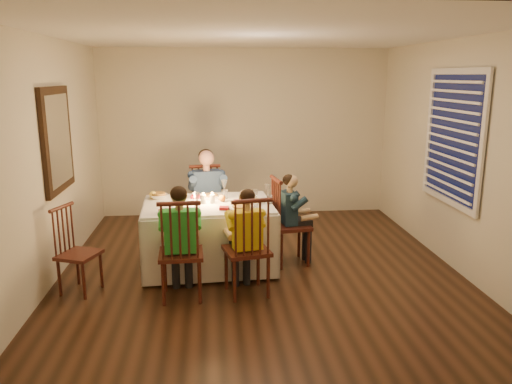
{
  "coord_description": "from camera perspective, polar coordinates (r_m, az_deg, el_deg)",
  "views": [
    {
      "loc": [
        -0.53,
        -5.34,
        2.19
      ],
      "look_at": [
        -0.03,
        0.15,
        0.9
      ],
      "focal_mm": 35.0,
      "sensor_mm": 36.0,
      "label": 1
    }
  ],
  "objects": [
    {
      "name": "ground",
      "position": [
        5.8,
        0.47,
        -9.01
      ],
      "size": [
        5.0,
        5.0,
        0.0
      ],
      "primitive_type": "plane",
      "color": "black",
      "rests_on": "ground"
    },
    {
      "name": "wall_left",
      "position": [
        5.68,
        -22.76,
        3.15
      ],
      "size": [
        0.02,
        5.0,
        2.6
      ],
      "primitive_type": "cube",
      "color": "beige",
      "rests_on": "ground"
    },
    {
      "name": "wall_right",
      "position": [
        6.08,
        22.14,
        3.81
      ],
      "size": [
        0.02,
        5.0,
        2.6
      ],
      "primitive_type": "cube",
      "color": "beige",
      "rests_on": "ground"
    },
    {
      "name": "wall_back",
      "position": [
        7.91,
        -1.29,
        6.73
      ],
      "size": [
        4.5,
        0.02,
        2.6
      ],
      "primitive_type": "cube",
      "color": "beige",
      "rests_on": "ground"
    },
    {
      "name": "ceiling",
      "position": [
        5.38,
        0.52,
        17.56
      ],
      "size": [
        5.0,
        5.0,
        0.0
      ],
      "primitive_type": "plane",
      "color": "white",
      "rests_on": "wall_back"
    },
    {
      "name": "dining_table",
      "position": [
        5.76,
        -5.47,
        -3.42
      ],
      "size": [
        1.54,
        1.15,
        0.74
      ],
      "rotation": [
        0.0,
        0.0,
        0.06
      ],
      "color": "white",
      "rests_on": "ground"
    },
    {
      "name": "chair_adult",
      "position": [
        6.67,
        -5.48,
        -6.03
      ],
      "size": [
        0.48,
        0.46,
        1.05
      ],
      "primitive_type": null,
      "rotation": [
        0.0,
        0.0,
        0.13
      ],
      "color": "#3A150F",
      "rests_on": "ground"
    },
    {
      "name": "chair_near_left",
      "position": [
        5.21,
        -8.39,
        -11.8
      ],
      "size": [
        0.45,
        0.43,
        1.05
      ],
      "primitive_type": null,
      "rotation": [
        0.0,
        0.0,
        3.18
      ],
      "color": "#3A150F",
      "rests_on": "ground"
    },
    {
      "name": "chair_near_right",
      "position": [
        5.24,
        -1.05,
        -11.49
      ],
      "size": [
        0.51,
        0.49,
        1.05
      ],
      "primitive_type": null,
      "rotation": [
        0.0,
        0.0,
        3.36
      ],
      "color": "#3A150F",
      "rests_on": "ground"
    },
    {
      "name": "chair_end",
      "position": [
        6.05,
        3.92,
        -8.05
      ],
      "size": [
        0.47,
        0.49,
        1.05
      ],
      "primitive_type": null,
      "rotation": [
        0.0,
        0.0,
        1.72
      ],
      "color": "#3A150F",
      "rests_on": "ground"
    },
    {
      "name": "chair_extra",
      "position": [
        5.59,
        -19.25,
        -10.66
      ],
      "size": [
        0.47,
        0.48,
        0.91
      ],
      "primitive_type": null,
      "rotation": [
        0.0,
        0.0,
        1.2
      ],
      "color": "#3A150F",
      "rests_on": "ground"
    },
    {
      "name": "adult",
      "position": [
        6.67,
        -5.48,
        -6.03
      ],
      "size": [
        0.52,
        0.49,
        1.27
      ],
      "primitive_type": null,
      "rotation": [
        0.0,
        0.0,
        0.13
      ],
      "color": "navy",
      "rests_on": "ground"
    },
    {
      "name": "child_green",
      "position": [
        5.21,
        -8.39,
        -11.8
      ],
      "size": [
        0.42,
        0.39,
        1.16
      ],
      "primitive_type": null,
      "rotation": [
        0.0,
        0.0,
        3.18
      ],
      "color": "green",
      "rests_on": "ground"
    },
    {
      "name": "child_yellow",
      "position": [
        5.24,
        -1.05,
        -11.49
      ],
      "size": [
        0.44,
        0.42,
        1.11
      ],
      "primitive_type": null,
      "rotation": [
        0.0,
        0.0,
        3.36
      ],
      "color": "yellow",
      "rests_on": "ground"
    },
    {
      "name": "child_teal",
      "position": [
        6.05,
        3.92,
        -8.05
      ],
      "size": [
        0.38,
        0.4,
        1.08
      ],
      "primitive_type": null,
      "rotation": [
        0.0,
        0.0,
        1.72
      ],
      "color": "#182F3D",
      "rests_on": "ground"
    },
    {
      "name": "setting_adult",
      "position": [
        5.97,
        -5.22,
        -0.52
      ],
      "size": [
        0.27,
        0.27,
        0.02
      ],
      "primitive_type": "cylinder",
      "rotation": [
        0.0,
        0.0,
        0.06
      ],
      "color": "white",
      "rests_on": "dining_table"
    },
    {
      "name": "setting_green",
      "position": [
        5.37,
        -8.58,
        -2.17
      ],
      "size": [
        0.27,
        0.27,
        0.02
      ],
      "primitive_type": "cylinder",
      "rotation": [
        0.0,
        0.0,
        0.06
      ],
      "color": "white",
      "rests_on": "dining_table"
    },
    {
      "name": "setting_yellow",
      "position": [
        5.44,
        -1.79,
        -1.83
      ],
      "size": [
        0.27,
        0.27,
        0.02
      ],
      "primitive_type": "cylinder",
      "rotation": [
        0.0,
        0.0,
        0.06
      ],
      "color": "white",
      "rests_on": "dining_table"
    },
    {
      "name": "setting_teal",
      "position": [
        5.71,
        -0.25,
        -1.09
      ],
      "size": [
        0.27,
        0.27,
        0.02
      ],
      "primitive_type": "cylinder",
      "rotation": [
        0.0,
        0.0,
        0.06
      ],
      "color": "white",
      "rests_on": "dining_table"
    },
    {
      "name": "candle_left",
      "position": [
        5.69,
        -6.04,
        -0.82
      ],
      "size": [
        0.06,
        0.06,
        0.1
      ],
      "primitive_type": "cylinder",
      "color": "white",
      "rests_on": "dining_table"
    },
    {
      "name": "candle_right",
      "position": [
        5.69,
        -5.0,
        -0.78
      ],
      "size": [
        0.06,
        0.06,
        0.1
      ],
      "primitive_type": "cylinder",
      "color": "white",
      "rests_on": "dining_table"
    },
    {
      "name": "squash",
      "position": [
        5.99,
        -11.69,
        -0.35
      ],
      "size": [
        0.09,
        0.09,
        0.09
      ],
      "primitive_type": "sphere",
      "color": "yellow",
      "rests_on": "dining_table"
    },
    {
      "name": "orange_fruit",
      "position": [
        5.75,
        -3.89,
        -0.72
      ],
      "size": [
        0.08,
        0.08,
        0.08
      ],
      "primitive_type": "sphere",
      "color": "orange",
      "rests_on": "dining_table"
    },
    {
      "name": "serving_bowl",
      "position": [
        6.0,
        -11.08,
        -0.49
      ],
      "size": [
        0.24,
        0.24,
        0.05
      ],
      "primitive_type": "imported",
      "rotation": [
        0.0,
        0.0,
        0.16
      ],
      "color": "white",
      "rests_on": "dining_table"
    },
    {
      "name": "wall_mirror",
      "position": [
        5.93,
        -21.77,
        5.57
      ],
      "size": [
        0.06,
        0.95,
        1.15
      ],
      "color": "black",
      "rests_on": "wall_left"
    },
    {
      "name": "window_blinds",
      "position": [
        6.13,
        21.51,
        5.81
      ],
      "size": [
        0.07,
        1.34,
        1.54
      ],
      "color": "#0D1235",
      "rests_on": "wall_right"
    }
  ]
}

